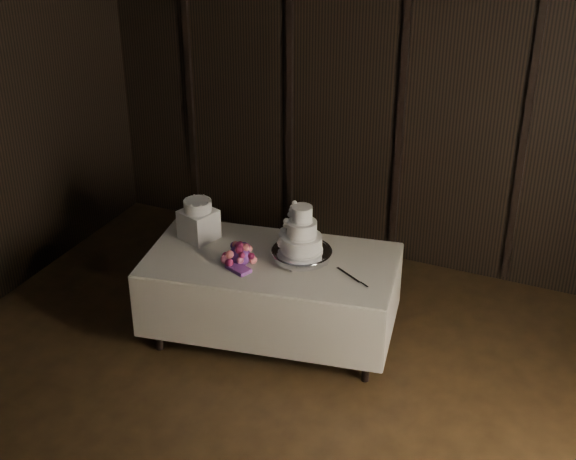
{
  "coord_description": "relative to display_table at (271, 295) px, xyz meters",
  "views": [
    {
      "loc": [
        1.88,
        -3.22,
        3.92
      ],
      "look_at": [
        -0.36,
        1.77,
        1.05
      ],
      "focal_mm": 50.0,
      "sensor_mm": 36.0,
      "label": 1
    }
  ],
  "objects": [
    {
      "name": "display_table",
      "position": [
        0.0,
        0.0,
        0.0
      ],
      "size": [
        2.14,
        1.37,
        0.76
      ],
      "rotation": [
        0.0,
        0.0,
        0.18
      ],
      "color": "silver",
      "rests_on": "ground"
    },
    {
      "name": "cake_stand",
      "position": [
        0.23,
        0.07,
        0.39
      ],
      "size": [
        0.63,
        0.63,
        0.09
      ],
      "primitive_type": "cylinder",
      "rotation": [
        0.0,
        0.0,
        0.39
      ],
      "color": "silver",
      "rests_on": "display_table"
    },
    {
      "name": "box_pedestal",
      "position": [
        -0.69,
        0.08,
        0.47
      ],
      "size": [
        0.33,
        0.33,
        0.25
      ],
      "primitive_type": "cube",
      "rotation": [
        0.0,
        0.0,
        -0.31
      ],
      "color": "white",
      "rests_on": "display_table"
    },
    {
      "name": "small_cake",
      "position": [
        -0.69,
        0.08,
        0.64
      ],
      "size": [
        0.26,
        0.26,
        0.09
      ],
      "primitive_type": "cylinder",
      "rotation": [
        0.0,
        0.0,
        0.16
      ],
      "color": "white",
      "rests_on": "box_pedestal"
    },
    {
      "name": "cake_knife",
      "position": [
        0.66,
        0.0,
        0.35
      ],
      "size": [
        0.33,
        0.21,
        0.01
      ],
      "primitive_type": "cube",
      "rotation": [
        0.0,
        0.0,
        -0.54
      ],
      "color": "silver",
      "rests_on": "display_table"
    },
    {
      "name": "wedding_cake",
      "position": [
        0.21,
        0.06,
        0.58
      ],
      "size": [
        0.36,
        0.32,
        0.38
      ],
      "rotation": [
        0.0,
        0.0,
        -0.08
      ],
      "color": "white",
      "rests_on": "cake_stand"
    },
    {
      "name": "bouquet",
      "position": [
        -0.2,
        -0.15,
        0.41
      ],
      "size": [
        0.45,
        0.5,
        0.2
      ],
      "primitive_type": null,
      "rotation": [
        0.0,
        0.0,
        -0.41
      ],
      "color": "#BE5372",
      "rests_on": "display_table"
    },
    {
      "name": "room",
      "position": [
        0.51,
        -1.77,
        1.08
      ],
      "size": [
        6.08,
        7.08,
        3.08
      ],
      "color": "black",
      "rests_on": "ground"
    }
  ]
}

